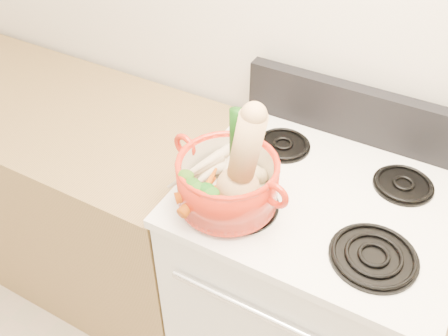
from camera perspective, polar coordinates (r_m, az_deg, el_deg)
The scene contains 27 objects.
wall_back at distance 1.54m, azimuth 17.74°, elevation 14.72°, with size 3.50×0.02×2.60m, color silver.
stove_body at distance 1.82m, azimuth 9.28°, elevation -13.99°, with size 0.76×0.65×0.92m, color silver.
cooktop at distance 1.46m, azimuth 11.26°, elevation -3.28°, with size 0.78×0.67×0.03m, color white.
control_backsplash at distance 1.63m, azimuth 15.42°, elevation 5.93°, with size 0.76×0.05×0.18m, color black.
oven_handle at distance 1.38m, azimuth 5.25°, elevation -16.75°, with size 0.02×0.02×0.60m, color silver.
counter_left at distance 2.24m, azimuth -16.89°, elevation -2.71°, with size 1.36×0.65×0.90m, color olive.
burner_front_left at distance 1.39m, azimuth 1.72°, elevation -4.03°, with size 0.22×0.22×0.02m, color black.
burner_front_right at distance 1.32m, azimuth 16.74°, elevation -9.57°, with size 0.22×0.22×0.02m, color black.
burner_back_left at distance 1.59m, azimuth 6.75°, elevation 2.73°, with size 0.17×0.17×0.02m, color black.
burner_back_right at distance 1.53m, azimuth 19.83°, elevation -1.71°, with size 0.17×0.17×0.02m, color black.
dutch_oven at distance 1.34m, azimuth 0.42°, elevation -1.60°, with size 0.27×0.27×0.13m, color red.
pot_handle_left at distance 1.38m, azimuth -4.50°, elevation 2.57°, with size 0.08×0.08×0.02m, color red.
pot_handle_right at distance 1.24m, azimuth 5.94°, elevation -3.13°, with size 0.08×0.08×0.02m, color red.
squash at distance 1.24m, azimuth 1.69°, elevation 1.06°, with size 0.12×0.12×0.30m, color #E4B274, non-canonical shape.
leek at distance 1.27m, azimuth 1.55°, elevation 1.79°, with size 0.04×0.04×0.28m, color white.
ginger at distance 1.39m, azimuth 2.97°, elevation -0.56°, with size 0.09×0.06×0.05m, color tan.
parsnip_0 at distance 1.39m, azimuth -1.57°, elevation -0.45°, with size 0.04×0.04×0.22m, color beige.
parsnip_1 at distance 1.39m, azimuth -1.28°, elevation -0.21°, with size 0.04×0.04×0.21m, color beige.
parsnip_2 at distance 1.37m, azimuth 0.24°, elevation -0.68°, with size 0.04×0.04×0.18m, color beige.
parsnip_3 at distance 1.37m, azimuth -3.36°, elevation -0.24°, with size 0.04×0.04×0.18m, color beige.
parsnip_4 at distance 1.40m, azimuth -0.48°, elevation 1.28°, with size 0.04×0.04×0.20m, color beige.
parsnip_5 at distance 1.38m, azimuth -1.38°, elevation 1.01°, with size 0.04×0.04×0.21m, color beige.
carrot_0 at distance 1.34m, azimuth -0.51°, elevation -2.59°, with size 0.04×0.04×0.18m, color #D2600A.
carrot_1 at distance 1.32m, azimuth -2.88°, elevation -3.25°, with size 0.03×0.03×0.15m, color #BD4909.
carrot_2 at distance 1.31m, azimuth -0.30°, elevation -3.06°, with size 0.03×0.03×0.18m, color #CF5B0A.
carrot_3 at distance 1.31m, azimuth -2.40°, elevation -2.77°, with size 0.03×0.03×0.15m, color #DF5D0B.
carrot_4 at distance 1.31m, azimuth -2.05°, elevation -2.41°, with size 0.03×0.03×0.15m, color #BE5109.
Camera 1 is at (0.25, 0.37, 1.94)m, focal length 40.00 mm.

